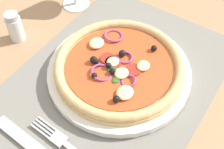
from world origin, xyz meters
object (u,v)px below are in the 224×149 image
object	(u,v)px
pizza	(121,67)
pepper_shaker	(14,27)
fork	(69,147)
plate	(121,73)

from	to	relation	value
pizza	pepper_shaker	size ratio (longest dim) A/B	3.68
pizza	fork	world-z (taller)	pizza
pizza	pepper_shaker	xyz separation A→B (cm)	(-3.66, 24.00, 0.31)
fork	pizza	bearing A→B (deg)	-82.65
pizza	fork	size ratio (longest dim) A/B	1.37
plate	fork	xyz separation A→B (cm)	(-17.28, -1.25, -0.51)
plate	pizza	xyz separation A→B (cm)	(-0.02, 0.03, 1.81)
fork	pepper_shaker	bearing A→B (deg)	-25.17
plate	pizza	size ratio (longest dim) A/B	1.11
fork	pepper_shaker	size ratio (longest dim) A/B	2.69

